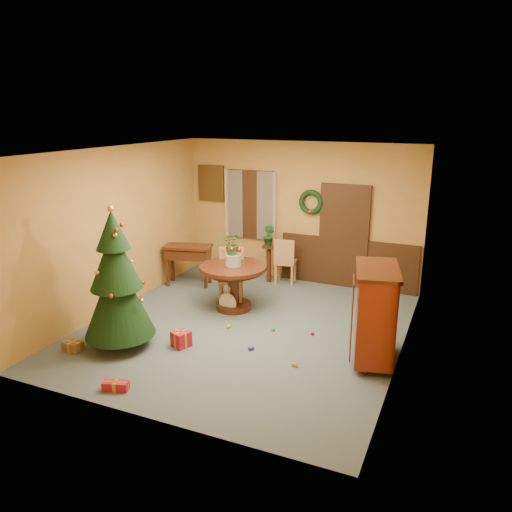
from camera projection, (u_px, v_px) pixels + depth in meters
The scene contains 21 objects.
room_envelope at pixel (308, 230), 10.29m from camera, with size 5.50×5.50×5.50m.
dining_table at pixel (233, 279), 8.96m from camera, with size 1.20×1.20×0.82m.
urn at pixel (233, 260), 8.86m from camera, with size 0.28×0.28×0.21m, color slate.
centerpiece_plant at pixel (233, 244), 8.77m from camera, with size 0.36×0.31×0.40m, color #1E4C23.
chair_near at pixel (231, 274), 9.26m from camera, with size 0.59×0.59×1.05m.
chair_far at pixel (285, 260), 10.29m from camera, with size 0.48×0.48×0.97m.
guitar at pixel (227, 291), 8.88m from camera, with size 0.34×0.16×0.80m, color #EFE1C7, non-canonical shape.
plant_stand at pixel (269, 260), 10.41m from camera, with size 0.30×0.30×0.78m.
stand_plant at pixel (269, 235), 10.26m from camera, with size 0.25×0.20×0.46m, color #19471E.
christmas_tree at pixel (117, 282), 7.40m from camera, with size 1.06×1.06×2.19m.
writing_desk at pixel (188, 255), 10.21m from camera, with size 1.03×0.69×0.84m.
sideboard at pixel (375, 312), 7.03m from camera, with size 0.82×1.20×1.41m.
gift_a at pixel (73, 346), 7.52m from camera, with size 0.27×0.20×0.14m.
gift_b at pixel (181, 339), 7.64m from camera, with size 0.31×0.31×0.25m.
gift_c at pixel (117, 342), 7.65m from camera, with size 0.32×0.29×0.15m.
gift_d at pixel (116, 386), 6.46m from camera, with size 0.36×0.24×0.12m.
toy_a at pixel (251, 348), 7.54m from camera, with size 0.08×0.05×0.05m, color #2537A3.
toy_b at pixel (273, 329), 8.18m from camera, with size 0.06×0.06×0.06m, color green.
toy_c at pixel (229, 327), 8.29m from camera, with size 0.08×0.05×0.05m, color gold.
toy_d at pixel (312, 333), 8.04m from camera, with size 0.06×0.06×0.06m, color #B71C0C.
toy_e at pixel (295, 365), 7.06m from camera, with size 0.08×0.05×0.05m, color gold.
Camera 1 is at (3.22, -6.92, 3.49)m, focal length 35.00 mm.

